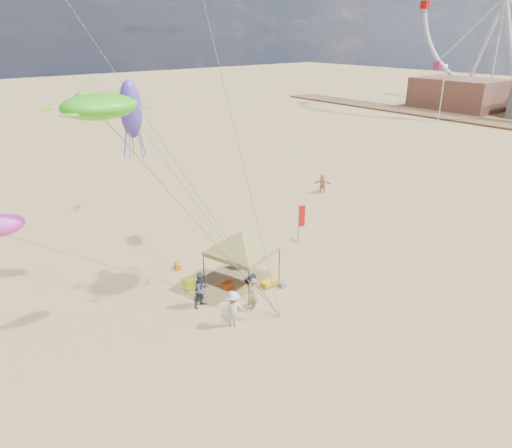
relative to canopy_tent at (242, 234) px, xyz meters
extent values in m
plane|color=tan|center=(0.01, -4.19, -3.03)|extent=(280.00, 280.00, 0.00)
cylinder|color=black|center=(-1.83, 0.96, -2.06)|extent=(0.06, 0.06, 1.95)
cylinder|color=black|center=(0.96, 1.83, -2.06)|extent=(0.06, 0.06, 1.95)
cylinder|color=black|center=(-0.96, -1.83, -2.06)|extent=(0.06, 0.06, 1.95)
cylinder|color=black|center=(1.83, -0.96, -2.06)|extent=(0.06, 0.06, 1.95)
cube|color=olive|center=(0.00, 0.00, -0.97)|extent=(3.77, 3.77, 0.23)
pyramid|color=olive|center=(0.00, 0.00, 0.12)|extent=(5.65, 5.65, 0.97)
cylinder|color=black|center=(5.86, 1.75, -1.62)|extent=(0.04, 0.04, 2.82)
cube|color=red|center=(6.06, 1.68, -0.98)|extent=(0.39, 0.17, 1.41)
cube|color=#B03E0E|center=(-0.86, 0.18, -2.84)|extent=(0.54, 0.38, 0.38)
cube|color=#1655B5|center=(2.60, 3.35, -2.84)|extent=(0.54, 0.38, 0.38)
cylinder|color=#0C1E35|center=(0.59, 0.01, -2.85)|extent=(0.69, 0.54, 0.36)
cylinder|color=orange|center=(-1.79, 3.88, -2.85)|extent=(0.54, 0.69, 0.36)
cube|color=#167C23|center=(1.22, 1.70, -2.68)|extent=(0.50, 0.50, 0.70)
cube|color=yellow|center=(-2.59, 1.32, -2.68)|extent=(0.50, 0.50, 0.70)
cube|color=slate|center=(1.53, -1.57, -2.89)|extent=(0.34, 0.30, 0.28)
cube|color=gold|center=(1.06, -1.04, -2.83)|extent=(0.90, 0.50, 0.24)
imported|color=#9D8B5A|center=(-1.04, -2.25, -2.18)|extent=(0.75, 0.66, 1.71)
imported|color=#3D4453|center=(-2.87, -0.44, -2.09)|extent=(1.04, 0.89, 1.88)
imported|color=silver|center=(-2.65, -2.77, -2.13)|extent=(1.33, 1.04, 1.80)
imported|color=tan|center=(15.01, 8.35, -2.23)|extent=(1.39, 1.40, 1.61)
cube|color=#8C5947|center=(67.01, 25.81, -0.43)|extent=(10.00, 14.00, 5.20)
cylinder|color=silver|center=(55.01, 21.81, 0.97)|extent=(0.16, 0.16, 8.00)
sphere|color=#FFF2CC|center=(55.01, 21.81, 4.97)|extent=(0.50, 0.50, 0.50)
cube|color=red|center=(72.01, 37.75, 14.25)|extent=(1.28, 1.28, 1.49)
cube|color=#26A5D8|center=(72.01, 22.81, -0.69)|extent=(1.28, 1.28, 1.49)
cube|color=#F2268C|center=(72.01, 33.38, 3.69)|extent=(1.28, 1.28, 1.49)
ellipsoid|color=#41DA1B|center=(-6.82, -0.11, 7.24)|extent=(3.44, 3.00, 0.99)
ellipsoid|color=#563DC2|center=(-3.20, 5.11, 6.17)|extent=(1.48, 1.48, 2.96)
camera|label=1|loc=(-13.66, -18.17, 9.96)|focal=33.14mm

